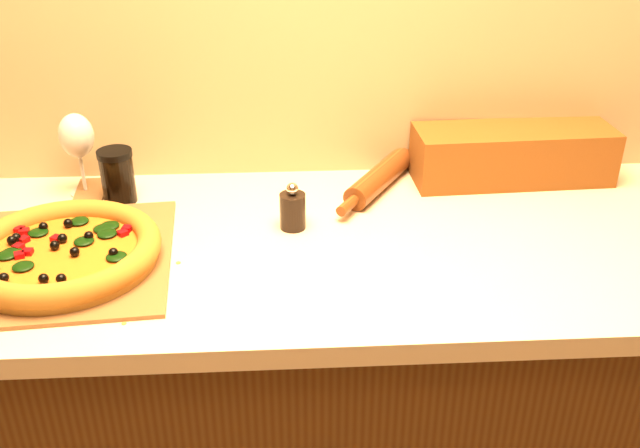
{
  "coord_description": "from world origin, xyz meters",
  "views": [
    {
      "loc": [
        -0.04,
        0.21,
        1.59
      ],
      "look_at": [
        0.03,
        1.38,
        0.96
      ],
      "focal_mm": 40.0,
      "sensor_mm": 36.0,
      "label": 1
    }
  ],
  "objects_px": {
    "pizza_peel": "(70,254)",
    "pepper_grinder": "(293,210)",
    "rolling_pin": "(381,177)",
    "dark_jar": "(118,176)",
    "pizza": "(63,252)",
    "wine_glass": "(77,138)"
  },
  "relations": [
    {
      "from": "pizza_peel",
      "to": "pepper_grinder",
      "type": "relative_size",
      "value": 5.89
    },
    {
      "from": "pizza_peel",
      "to": "pepper_grinder",
      "type": "height_order",
      "value": "pepper_grinder"
    },
    {
      "from": "pepper_grinder",
      "to": "rolling_pin",
      "type": "xyz_separation_m",
      "value": [
        0.2,
        0.18,
        -0.01
      ]
    },
    {
      "from": "dark_jar",
      "to": "pizza_peel",
      "type": "bearing_deg",
      "value": -102.85
    },
    {
      "from": "pizza_peel",
      "to": "rolling_pin",
      "type": "relative_size",
      "value": 1.69
    },
    {
      "from": "pizza",
      "to": "dark_jar",
      "type": "distance_m",
      "value": 0.27
    },
    {
      "from": "pizza",
      "to": "pepper_grinder",
      "type": "relative_size",
      "value": 3.59
    },
    {
      "from": "pizza",
      "to": "pepper_grinder",
      "type": "height_order",
      "value": "pepper_grinder"
    },
    {
      "from": "wine_glass",
      "to": "dark_jar",
      "type": "height_order",
      "value": "wine_glass"
    },
    {
      "from": "pizza_peel",
      "to": "wine_glass",
      "type": "height_order",
      "value": "wine_glass"
    },
    {
      "from": "pizza",
      "to": "wine_glass",
      "type": "distance_m",
      "value": 0.33
    },
    {
      "from": "pizza_peel",
      "to": "dark_jar",
      "type": "relative_size",
      "value": 4.91
    },
    {
      "from": "pepper_grinder",
      "to": "wine_glass",
      "type": "xyz_separation_m",
      "value": [
        -0.45,
        0.19,
        0.09
      ]
    },
    {
      "from": "rolling_pin",
      "to": "pepper_grinder",
      "type": "bearing_deg",
      "value": -138.6
    },
    {
      "from": "pizza_peel",
      "to": "wine_glass",
      "type": "distance_m",
      "value": 0.3
    },
    {
      "from": "rolling_pin",
      "to": "dark_jar",
      "type": "xyz_separation_m",
      "value": [
        -0.57,
        -0.04,
        0.03
      ]
    },
    {
      "from": "pizza_peel",
      "to": "pepper_grinder",
      "type": "bearing_deg",
      "value": 7.35
    },
    {
      "from": "pizza_peel",
      "to": "pepper_grinder",
      "type": "xyz_separation_m",
      "value": [
        0.42,
        0.09,
        0.04
      ]
    },
    {
      "from": "pepper_grinder",
      "to": "rolling_pin",
      "type": "distance_m",
      "value": 0.27
    },
    {
      "from": "dark_jar",
      "to": "pizza",
      "type": "bearing_deg",
      "value": -100.83
    },
    {
      "from": "dark_jar",
      "to": "rolling_pin",
      "type": "bearing_deg",
      "value": 3.71
    },
    {
      "from": "pepper_grinder",
      "to": "rolling_pin",
      "type": "height_order",
      "value": "pepper_grinder"
    }
  ]
}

